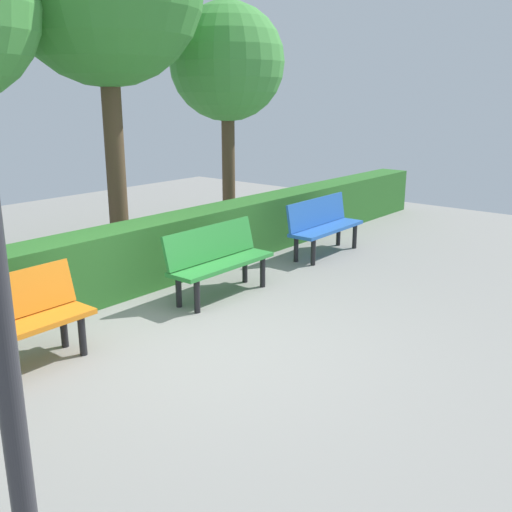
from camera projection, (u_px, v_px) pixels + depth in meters
The scene contains 6 objects.
ground_plane at pixel (197, 345), 5.74m from camera, with size 17.32×17.32×0.00m, color gray.
bench_blue at pixel (323, 224), 8.89m from camera, with size 1.54×0.49×0.86m.
bench_green at pixel (218, 258), 7.05m from camera, with size 1.49×0.48×0.86m.
bench_orange at pixel (5, 321), 5.07m from camera, with size 1.53×0.50×0.86m.
hedge_row at pixel (159, 251), 7.60m from camera, with size 13.32×0.56×0.83m, color #2D6B28.
tree_near at pixel (227, 64), 9.84m from camera, with size 1.97×1.97×3.91m.
Camera 1 is at (3.70, 3.82, 2.40)m, focal length 40.65 mm.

